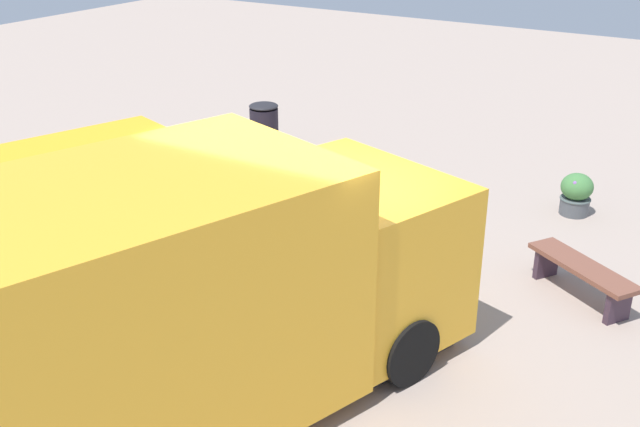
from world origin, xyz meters
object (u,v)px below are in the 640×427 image
at_px(planter_flowering_near, 576,194).
at_px(planter_flowering_far, 190,147).
at_px(food_truck, 197,299).
at_px(plaza_bench, 582,273).
at_px(trash_bin, 264,129).

distance_m(planter_flowering_near, planter_flowering_far, 6.51).
distance_m(food_truck, planter_flowering_far, 6.82).
xyz_separation_m(food_truck, plaza_bench, (-4.00, 2.57, -0.83)).
bearing_deg(plaza_bench, trash_bin, -109.78).
distance_m(food_truck, trash_bin, 7.35).
bearing_deg(food_truck, plaza_bench, 147.32).
distance_m(planter_flowering_near, plaza_bench, 2.64).
bearing_deg(trash_bin, plaza_bench, 70.22).
bearing_deg(planter_flowering_near, plaza_bench, 16.06).
bearing_deg(planter_flowering_far, planter_flowering_near, 103.13).
bearing_deg(plaza_bench, food_truck, -32.68).
xyz_separation_m(planter_flowering_far, trash_bin, (-1.22, 0.74, 0.13)).
distance_m(plaza_bench, trash_bin, 6.73).
height_order(food_truck, trash_bin, food_truck).
bearing_deg(planter_flowering_near, trash_bin, -87.35).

